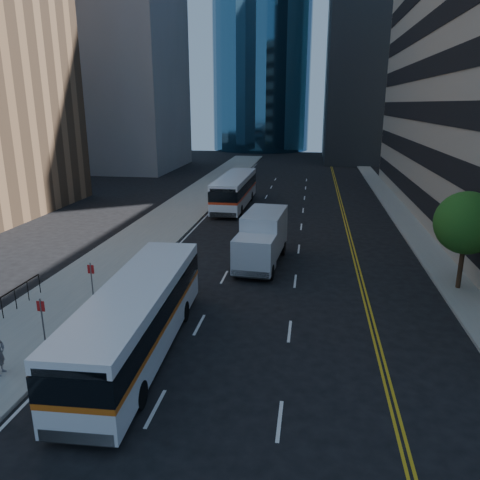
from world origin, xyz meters
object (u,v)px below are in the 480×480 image
(box_truck, at_px, (262,238))
(bus_rear, at_px, (235,190))
(bus_front, at_px, (138,316))
(street_tree, at_px, (467,223))

(box_truck, bearing_deg, bus_rear, 109.71)
(bus_front, bearing_deg, box_truck, 70.17)
(bus_front, height_order, box_truck, box_truck)
(bus_front, bearing_deg, street_tree, 29.20)
(bus_rear, bearing_deg, box_truck, -74.21)
(street_tree, bearing_deg, box_truck, 166.25)
(street_tree, xyz_separation_m, bus_front, (-14.23, -8.73, -2.07))
(bus_rear, distance_m, box_truck, 16.56)
(bus_front, distance_m, bus_rear, 27.33)
(street_tree, xyz_separation_m, box_truck, (-10.65, 2.61, -2.00))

